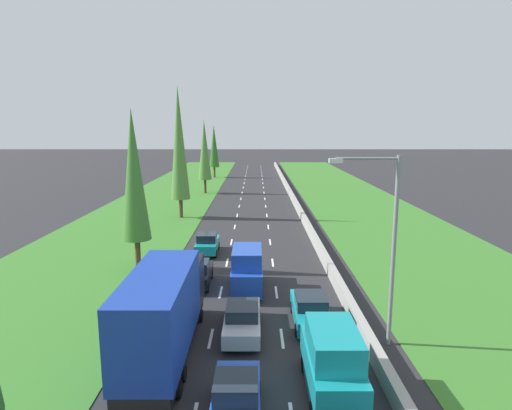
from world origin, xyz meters
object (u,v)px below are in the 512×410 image
silver_sedan_centre_lane (244,319)px  street_light_mast (389,238)px  teal_sedan_right_lane (312,309)px  blue_van_centre_lane (249,269)px  teal_van_right_lane (334,362)px  blue_box_truck_left_lane (166,310)px  black_hatchback_left_lane (199,273)px  teal_hatchback_left_lane (209,244)px  blue_hatchback_centre_lane (238,397)px  poplar_tree_fourth (206,150)px  poplar_tree_fifth (216,146)px  poplar_tree_third (181,143)px  poplar_tree_second (136,176)px

silver_sedan_centre_lane → street_light_mast: street_light_mast is taller
teal_sedan_right_lane → silver_sedan_centre_lane: bearing=-161.4°
blue_van_centre_lane → teal_sedan_right_lane: bearing=-54.4°
blue_van_centre_lane → teal_van_right_lane: bearing=-72.3°
teal_sedan_right_lane → blue_box_truck_left_lane: bearing=-155.4°
black_hatchback_left_lane → teal_hatchback_left_lane: same height
black_hatchback_left_lane → street_light_mast: bearing=-38.2°
blue_hatchback_centre_lane → street_light_mast: street_light_mast is taller
teal_hatchback_left_lane → blue_box_truck_left_lane: bearing=-90.3°
poplar_tree_fourth → poplar_tree_fifth: bearing=91.6°
blue_hatchback_centre_lane → poplar_tree_fifth: size_ratio=0.36×
teal_van_right_lane → poplar_tree_fourth: 53.36m
teal_hatchback_left_lane → poplar_tree_third: size_ratio=0.26×
teal_hatchback_left_lane → poplar_tree_third: 16.87m
poplar_tree_third → street_light_mast: poplar_tree_third is taller
blue_box_truck_left_lane → teal_hatchback_left_lane: bearing=89.7°
teal_sedan_right_lane → poplar_tree_fourth: bearing=103.3°
poplar_tree_second → poplar_tree_fourth: 36.73m
teal_van_right_lane → black_hatchback_left_lane: size_ratio=1.26×
black_hatchback_left_lane → poplar_tree_fifth: (-4.81, 62.15, 5.60)m
poplar_tree_third → poplar_tree_fifth: poplar_tree_third is taller
blue_hatchback_centre_lane → teal_sedan_right_lane: 8.28m
silver_sedan_centre_lane → blue_box_truck_left_lane: size_ratio=0.48×
blue_hatchback_centre_lane → poplar_tree_third: 36.39m
silver_sedan_centre_lane → teal_hatchback_left_lane: 14.45m
blue_box_truck_left_lane → street_light_mast: (10.07, 1.05, 3.05)m
teal_van_right_lane → poplar_tree_second: size_ratio=0.42×
teal_hatchback_left_lane → poplar_tree_fifth: (-4.65, 54.88, 5.60)m
silver_sedan_centre_lane → poplar_tree_fifth: size_ratio=0.42×
teal_van_right_lane → poplar_tree_third: poplar_tree_third is taller
teal_van_right_lane → teal_hatchback_left_lane: bearing=110.0°
blue_box_truck_left_lane → blue_van_centre_lane: (3.53, 7.92, -0.78)m
poplar_tree_second → poplar_tree_fifth: size_ratio=1.07×
teal_van_right_lane → poplar_tree_fifth: 74.91m
teal_sedan_right_lane → black_hatchback_left_lane: (-6.68, 5.61, 0.02)m
silver_sedan_centre_lane → blue_van_centre_lane: (0.12, 5.93, 0.59)m
teal_sedan_right_lane → blue_box_truck_left_lane: 7.75m
silver_sedan_centre_lane → poplar_tree_fourth: 47.99m
poplar_tree_second → blue_box_truck_left_lane: bearing=-69.6°
blue_hatchback_centre_lane → blue_box_truck_left_lane: bearing=128.2°
teal_van_right_lane → teal_sedan_right_lane: size_ratio=1.09×
silver_sedan_centre_lane → street_light_mast: (6.66, -0.94, 4.42)m
blue_hatchback_centre_lane → silver_sedan_centre_lane: 6.30m
teal_hatchback_left_lane → street_light_mast: 18.54m
blue_box_truck_left_lane → poplar_tree_fourth: 49.41m
poplar_tree_second → poplar_tree_fourth: size_ratio=1.01×
blue_box_truck_left_lane → teal_hatchback_left_lane: 16.10m
teal_van_right_lane → blue_van_centre_lane: bearing=107.7°
blue_hatchback_centre_lane → poplar_tree_fourth: bearing=97.8°
poplar_tree_second → silver_sedan_centre_lane: bearing=-52.3°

